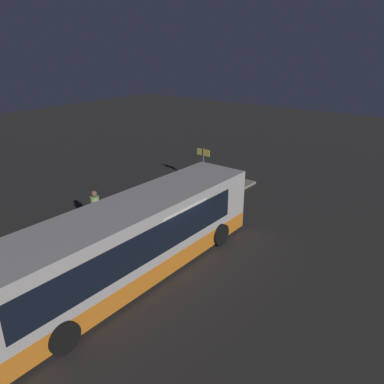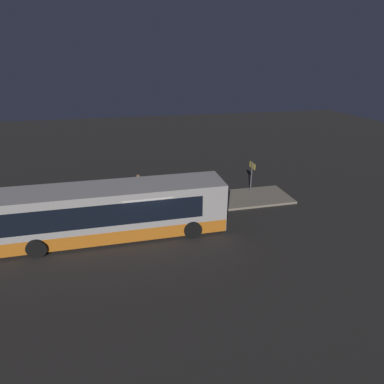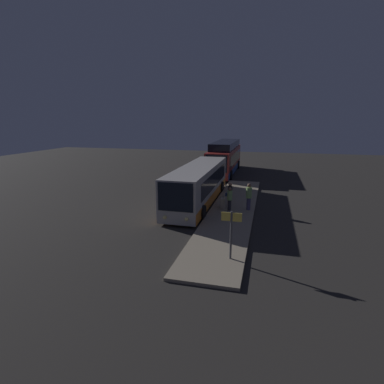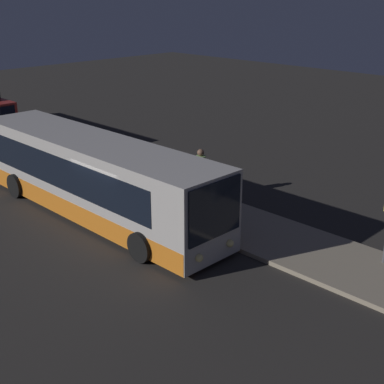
{
  "view_description": "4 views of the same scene",
  "coord_description": "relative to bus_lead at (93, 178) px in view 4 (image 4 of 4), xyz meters",
  "views": [
    {
      "loc": [
        -9.6,
        -8.71,
        7.91
      ],
      "look_at": [
        2.64,
        0.87,
        1.86
      ],
      "focal_mm": 35.0,
      "sensor_mm": 36.0,
      "label": 1
    },
    {
      "loc": [
        -0.86,
        -14.36,
        8.58
      ],
      "look_at": [
        2.64,
        0.87,
        1.86
      ],
      "focal_mm": 28.0,
      "sensor_mm": 36.0,
      "label": 2
    },
    {
      "loc": [
        20.03,
        5.35,
        6.23
      ],
      "look_at": [
        2.64,
        0.87,
        1.86
      ],
      "focal_mm": 28.0,
      "sensor_mm": 36.0,
      "label": 3
    },
    {
      "loc": [
        13.55,
        -10.08,
        7.7
      ],
      "look_at": [
        2.64,
        0.87,
        1.86
      ],
      "focal_mm": 50.0,
      "sensor_mm": 36.0,
      "label": 4
    }
  ],
  "objects": [
    {
      "name": "ground",
      "position": [
        1.79,
        -0.27,
        -1.4
      ],
      "size": [
        80.0,
        80.0,
        0.0
      ],
      "primitive_type": "plane",
      "color": "#2B2826"
    },
    {
      "name": "suitcase",
      "position": [
        1.63,
        2.13,
        -0.9
      ],
      "size": [
        0.48,
        0.26,
        0.94
      ],
      "color": "beige",
      "rests_on": "platform"
    },
    {
      "name": "bus_lead",
      "position": [
        0.0,
        0.0,
        0.0
      ],
      "size": [
        11.93,
        2.71,
        2.82
      ],
      "color": "#B2ADA8",
      "rests_on": "ground"
    },
    {
      "name": "passenger_with_bags",
      "position": [
        1.17,
        2.54,
        -0.29
      ],
      "size": [
        0.5,
        0.59,
        1.75
      ],
      "rotation": [
        0.0,
        0.0,
        2.67
      ],
      "color": "#2D2D33",
      "rests_on": "platform"
    },
    {
      "name": "platform",
      "position": [
        1.79,
        2.83,
        -1.33
      ],
      "size": [
        20.0,
        3.0,
        0.14
      ],
      "color": "gray",
      "rests_on": "ground"
    },
    {
      "name": "passenger_waiting",
      "position": [
        1.62,
        3.9,
        -0.25
      ],
      "size": [
        0.52,
        0.52,
        1.85
      ],
      "rotation": [
        0.0,
        0.0,
        1.94
      ],
      "color": "#4C476B",
      "rests_on": "platform"
    },
    {
      "name": "passenger_boarding",
      "position": [
        2.1,
        2.65,
        -0.38
      ],
      "size": [
        0.45,
        0.45,
        1.62
      ],
      "rotation": [
        0.0,
        0.0,
        -1.9
      ],
      "color": "#2D2D33",
      "rests_on": "platform"
    }
  ]
}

